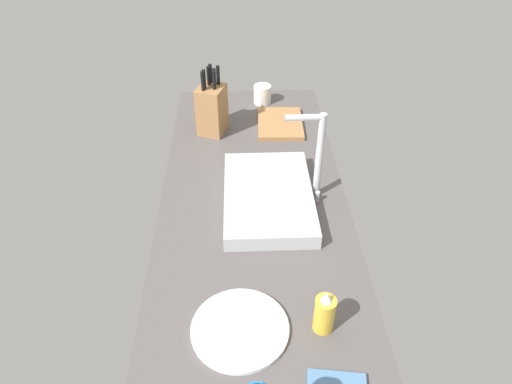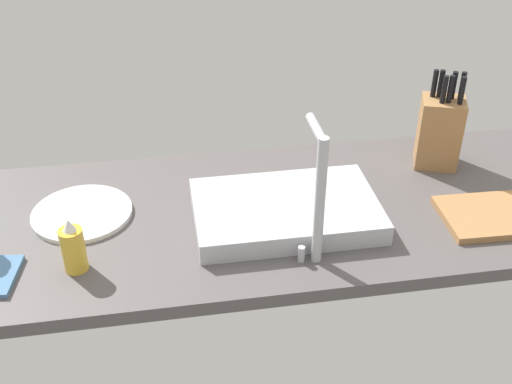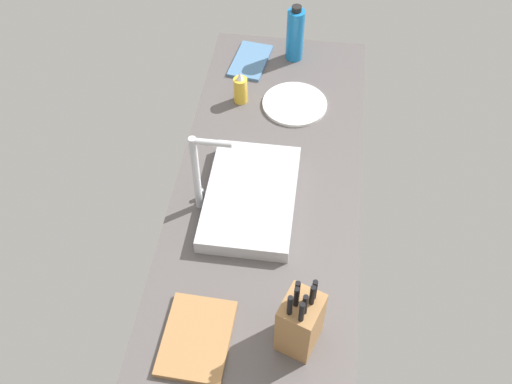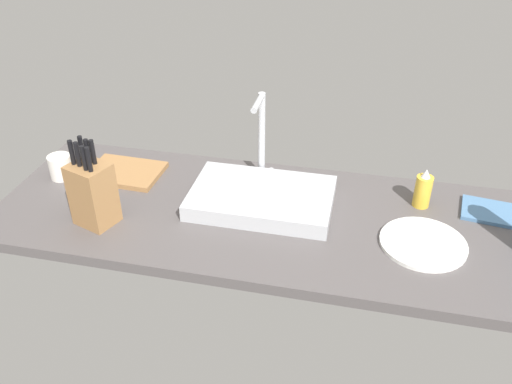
% 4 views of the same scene
% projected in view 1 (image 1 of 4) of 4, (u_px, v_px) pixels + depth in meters
% --- Properties ---
extents(countertop_slab, '(1.76, 0.63, 0.04)m').
position_uv_depth(countertop_slab, '(254.00, 216.00, 1.55)').
color(countertop_slab, '#514C4C').
rests_on(countertop_slab, ground).
extents(sink_basin, '(0.45, 0.29, 0.05)m').
position_uv_depth(sink_basin, '(268.00, 197.00, 1.56)').
color(sink_basin, '#B7BABF').
rests_on(sink_basin, countertop_slab).
extents(faucet, '(0.06, 0.13, 0.31)m').
position_uv_depth(faucet, '(316.00, 151.00, 1.50)').
color(faucet, '#B7BABF').
rests_on(faucet, countertop_slab).
extents(knife_block, '(0.14, 0.13, 0.27)m').
position_uv_depth(knife_block, '(212.00, 109.00, 1.87)').
color(knife_block, '#9E7042').
rests_on(knife_block, countertop_slab).
extents(cutting_board, '(0.26, 0.19, 0.02)m').
position_uv_depth(cutting_board, '(280.00, 123.00, 1.97)').
color(cutting_board, '#9E7042').
rests_on(cutting_board, countertop_slab).
extents(soap_bottle, '(0.05, 0.05, 0.13)m').
position_uv_depth(soap_bottle, '(325.00, 313.00, 1.15)').
color(soap_bottle, gold).
rests_on(soap_bottle, countertop_slab).
extents(dinner_plate, '(0.25, 0.25, 0.01)m').
position_uv_depth(dinner_plate, '(240.00, 329.00, 1.18)').
color(dinner_plate, white).
rests_on(dinner_plate, countertop_slab).
extents(coffee_mug, '(0.08, 0.08, 0.08)m').
position_uv_depth(coffee_mug, '(262.00, 94.00, 2.11)').
color(coffee_mug, silver).
rests_on(coffee_mug, countertop_slab).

